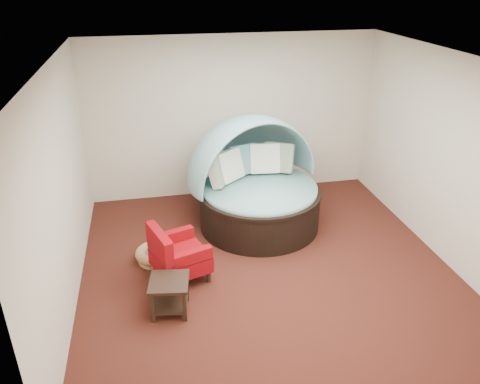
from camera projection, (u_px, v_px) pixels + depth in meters
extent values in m
plane|color=#4B1E15|center=(266.00, 266.00, 6.52)|extent=(5.00, 5.00, 0.00)
plane|color=beige|center=(232.00, 117.00, 8.11)|extent=(5.00, 0.00, 5.00)
plane|color=beige|center=(349.00, 297.00, 3.70)|extent=(5.00, 0.00, 5.00)
plane|color=beige|center=(62.00, 191.00, 5.46)|extent=(0.00, 5.00, 5.00)
plane|color=beige|center=(446.00, 159.00, 6.36)|extent=(0.00, 5.00, 5.00)
plane|color=white|center=(272.00, 61.00, 5.30)|extent=(5.00, 5.00, 0.00)
cylinder|color=black|center=(259.00, 209.00, 7.42)|extent=(2.35, 2.35, 0.58)
cylinder|color=black|center=(260.00, 192.00, 7.29)|extent=(2.37, 2.37, 0.05)
cylinder|color=#8BCCCD|center=(260.00, 189.00, 7.27)|extent=(2.22, 2.22, 0.13)
cube|color=#3E6E4B|center=(218.00, 170.00, 7.17)|extent=(0.47, 0.55, 0.50)
cube|color=white|center=(229.00, 166.00, 7.31)|extent=(0.55, 0.52, 0.50)
cube|color=#5E9DA4|center=(244.00, 159.00, 7.55)|extent=(0.54, 0.40, 0.50)
cube|color=white|center=(265.00, 158.00, 7.59)|extent=(0.51, 0.32, 0.50)
cube|color=#3E6E4B|center=(278.00, 157.00, 7.63)|extent=(0.55, 0.47, 0.50)
cylinder|color=olive|center=(156.00, 259.00, 6.63)|extent=(0.64, 0.64, 0.06)
torus|color=olive|center=(155.00, 253.00, 6.59)|extent=(0.72, 0.72, 0.14)
cylinder|color=slate|center=(155.00, 254.00, 6.60)|extent=(0.43, 0.43, 0.08)
cylinder|color=black|center=(170.00, 289.00, 5.92)|extent=(0.08, 0.08, 0.16)
cylinder|color=black|center=(155.00, 268.00, 6.34)|extent=(0.08, 0.08, 0.16)
cylinder|color=black|center=(209.00, 276.00, 6.16)|extent=(0.08, 0.08, 0.16)
cylinder|color=black|center=(191.00, 256.00, 6.58)|extent=(0.08, 0.08, 0.16)
cube|color=maroon|center=(181.00, 260.00, 6.16)|extent=(0.85, 0.85, 0.23)
cube|color=maroon|center=(160.00, 245.00, 5.90)|extent=(0.33, 0.68, 0.40)
cube|color=maroon|center=(192.00, 257.00, 5.87)|extent=(0.55, 0.27, 0.16)
cube|color=maroon|center=(174.00, 236.00, 6.32)|extent=(0.55, 0.27, 0.16)
cube|color=black|center=(169.00, 282.00, 5.49)|extent=(0.53, 0.53, 0.04)
cube|color=black|center=(171.00, 303.00, 5.62)|extent=(0.46, 0.46, 0.03)
cube|color=black|center=(153.00, 308.00, 5.41)|extent=(0.05, 0.05, 0.40)
cube|color=black|center=(156.00, 288.00, 5.74)|extent=(0.05, 0.05, 0.40)
cube|color=black|center=(185.00, 307.00, 5.42)|extent=(0.05, 0.05, 0.40)
cube|color=black|center=(186.00, 287.00, 5.75)|extent=(0.05, 0.05, 0.40)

